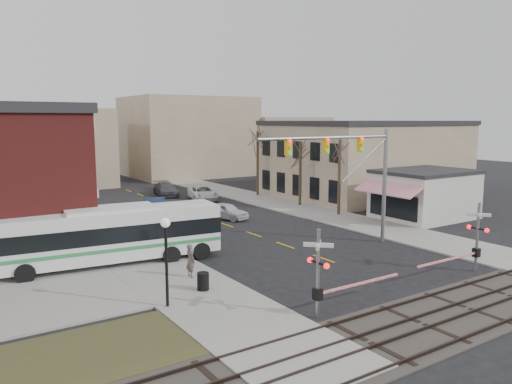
% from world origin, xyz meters
% --- Properties ---
extents(ground, '(160.00, 160.00, 0.00)m').
position_xyz_m(ground, '(0.00, 0.00, 0.00)').
color(ground, black).
rests_on(ground, ground).
extents(sidewalk_west, '(5.00, 60.00, 0.12)m').
position_xyz_m(sidewalk_west, '(-9.50, 20.00, 0.06)').
color(sidewalk_west, gray).
rests_on(sidewalk_west, ground).
extents(sidewalk_east, '(5.00, 60.00, 0.12)m').
position_xyz_m(sidewalk_east, '(9.50, 20.00, 0.06)').
color(sidewalk_east, gray).
rests_on(sidewalk_east, ground).
extents(ballast_strip, '(160.00, 5.00, 0.06)m').
position_xyz_m(ballast_strip, '(0.00, -8.00, 0.03)').
color(ballast_strip, '#332D28').
rests_on(ballast_strip, ground).
extents(rail_tracks, '(160.00, 3.91, 0.14)m').
position_xyz_m(rail_tracks, '(0.00, -8.00, 0.12)').
color(rail_tracks, '#2D231E').
rests_on(rail_tracks, ground).
extents(tan_building, '(20.30, 15.30, 8.50)m').
position_xyz_m(tan_building, '(22.00, 20.00, 4.26)').
color(tan_building, gray).
rests_on(tan_building, ground).
extents(awning_shop, '(9.74, 6.20, 4.30)m').
position_xyz_m(awning_shop, '(15.97, 7.00, 2.16)').
color(awning_shop, beige).
rests_on(awning_shop, ground).
extents(tree_east_a, '(0.28, 0.28, 6.75)m').
position_xyz_m(tree_east_a, '(10.50, 12.00, 3.50)').
color(tree_east_a, '#382B21').
rests_on(tree_east_a, sidewalk_east).
extents(tree_east_b, '(0.28, 0.28, 6.30)m').
position_xyz_m(tree_east_b, '(10.80, 18.00, 3.27)').
color(tree_east_b, '#382B21').
rests_on(tree_east_b, sidewalk_east).
extents(tree_east_c, '(0.28, 0.28, 7.20)m').
position_xyz_m(tree_east_c, '(11.00, 26.00, 3.72)').
color(tree_east_c, '#382B21').
rests_on(tree_east_c, sidewalk_east).
extents(transit_bus, '(13.16, 4.19, 3.33)m').
position_xyz_m(transit_bus, '(-11.41, 8.00, 1.88)').
color(transit_bus, silver).
rests_on(transit_bus, ground).
extents(traffic_signal_mast, '(10.85, 0.30, 8.00)m').
position_xyz_m(traffic_signal_mast, '(3.50, 3.04, 5.78)').
color(traffic_signal_mast, gray).
rests_on(traffic_signal_mast, ground).
extents(rr_crossing_west, '(5.60, 1.36, 4.00)m').
position_xyz_m(rr_crossing_west, '(-6.03, -5.00, 1.97)').
color(rr_crossing_west, gray).
rests_on(rr_crossing_west, ground).
extents(rr_crossing_east, '(5.60, 1.36, 4.00)m').
position_xyz_m(rr_crossing_east, '(5.17, -4.75, 1.97)').
color(rr_crossing_east, gray).
rests_on(rr_crossing_east, ground).
extents(street_lamp, '(0.44, 0.44, 4.14)m').
position_xyz_m(street_lamp, '(-11.49, -0.35, 3.10)').
color(street_lamp, black).
rests_on(street_lamp, sidewalk_west).
extents(trash_bin, '(0.60, 0.60, 0.90)m').
position_xyz_m(trash_bin, '(-9.09, 0.73, 0.57)').
color(trash_bin, black).
rests_on(trash_bin, sidewalk_west).
extents(car_a, '(3.05, 4.49, 1.42)m').
position_xyz_m(car_a, '(1.27, 16.30, 0.71)').
color(car_a, silver).
rests_on(car_a, ground).
extents(car_b, '(3.17, 5.32, 1.66)m').
position_xyz_m(car_b, '(-3.31, 21.50, 0.83)').
color(car_b, '#192440').
rests_on(car_b, ground).
extents(car_c, '(3.79, 5.91, 1.52)m').
position_xyz_m(car_c, '(4.34, 26.70, 0.76)').
color(car_c, silver).
rests_on(car_c, ground).
extents(car_d, '(2.94, 5.46, 1.50)m').
position_xyz_m(car_d, '(2.30, 31.90, 0.75)').
color(car_d, '#424348').
rests_on(car_d, ground).
extents(pedestrian_near, '(0.49, 0.70, 1.84)m').
position_xyz_m(pedestrian_near, '(-8.67, 3.00, 1.04)').
color(pedestrian_near, '#584A47').
rests_on(pedestrian_near, sidewalk_west).
extents(pedestrian_far, '(0.97, 0.93, 1.57)m').
position_xyz_m(pedestrian_far, '(-9.85, 8.01, 0.91)').
color(pedestrian_far, '#2C314D').
rests_on(pedestrian_far, sidewalk_west).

